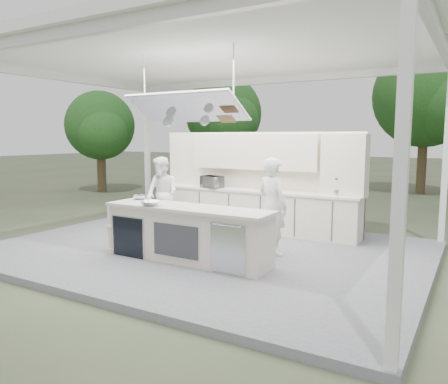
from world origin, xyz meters
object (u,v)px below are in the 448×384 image
Objects in this scene: sous_chef at (162,194)px; back_counter at (251,209)px; demo_island at (186,233)px; head_chef at (272,206)px.

back_counter is at bearing 46.45° from sous_chef.
demo_island is 0.61× the size of back_counter.
sous_chef is at bearing 137.74° from demo_island.
demo_island is at bearing 67.34° from head_chef.
sous_chef is (-1.88, 1.71, 0.37)m from demo_island.
sous_chef reaches higher than demo_island.
head_chef is (1.11, 1.14, 0.41)m from demo_island.
head_chef is at bearing 45.84° from demo_island.
back_counter is at bearing 93.63° from demo_island.
head_chef reaches higher than sous_chef.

